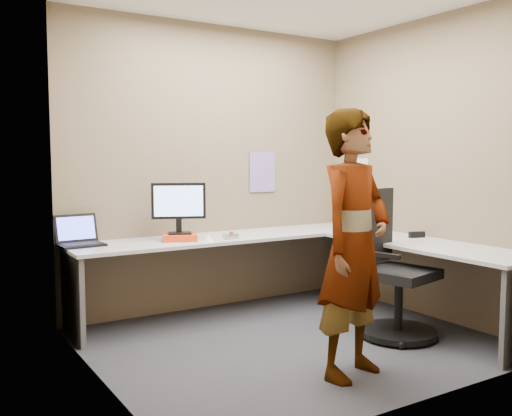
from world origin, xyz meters
TOP-DOWN VIEW (x-y plane):
  - ground at (0.00, 0.00)m, footprint 3.00×3.00m
  - wall_back at (0.00, 1.30)m, footprint 3.00×0.00m
  - wall_right at (1.50, 0.00)m, footprint 0.00×2.70m
  - wall_left at (-1.50, 0.00)m, footprint 0.00×2.70m
  - desk at (0.44, 0.39)m, footprint 2.98×2.58m
  - paper_ream at (-0.53, 0.93)m, footprint 0.35×0.31m
  - monitor at (-0.53, 0.94)m, footprint 0.44×0.22m
  - laptop at (-1.34, 1.13)m, footprint 0.37×0.31m
  - trackball_mouse at (-0.10, 0.79)m, footprint 0.12×0.08m
  - origami at (-0.34, 0.75)m, footprint 0.10×0.10m
  - stapler at (1.36, -0.02)m, footprint 0.16×0.08m
  - flower at (1.18, 0.19)m, footprint 0.07×0.07m
  - calendar_purple at (0.55, 1.29)m, footprint 0.30×0.01m
  - calendar_white at (1.49, 0.90)m, footprint 0.01×0.28m
  - sticky_note_a at (1.49, 0.55)m, footprint 0.01×0.07m
  - sticky_note_b at (1.49, 0.60)m, footprint 0.01×0.07m
  - sticky_note_c at (1.49, 0.48)m, footprint 0.01×0.07m
  - sticky_note_d at (1.49, 0.70)m, footprint 0.01×0.07m
  - office_chair at (0.78, -0.29)m, footprint 0.66×0.63m
  - person at (-0.04, -0.77)m, footprint 0.74×0.59m

SIDE VIEW (x-z plane):
  - ground at x=0.00m, z-range 0.00..0.00m
  - office_chair at x=0.78m, z-range -0.11..1.07m
  - desk at x=0.44m, z-range 0.22..0.95m
  - trackball_mouse at x=-0.10m, z-range 0.72..0.79m
  - stapler at x=1.36m, z-range 0.73..0.78m
  - paper_ream at x=-0.53m, z-range 0.73..0.79m
  - origami at x=-0.34m, z-range 0.73..0.79m
  - laptop at x=-1.34m, z-range 0.67..0.92m
  - sticky_note_c at x=1.49m, z-range 0.76..0.84m
  - sticky_note_b at x=1.49m, z-range 0.78..0.86m
  - flower at x=1.18m, z-range 0.77..0.98m
  - person at x=-0.04m, z-range 0.00..1.77m
  - sticky_note_d at x=1.49m, z-range 0.88..0.96m
  - sticky_note_a at x=1.49m, z-range 0.91..0.99m
  - monitor at x=-0.53m, z-range 0.83..1.27m
  - calendar_white at x=1.49m, z-range 1.06..1.44m
  - calendar_purple at x=0.55m, z-range 1.10..1.50m
  - wall_back at x=0.00m, z-range -0.15..2.85m
  - wall_right at x=1.50m, z-range 0.00..2.70m
  - wall_left at x=-1.50m, z-range 0.00..2.70m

